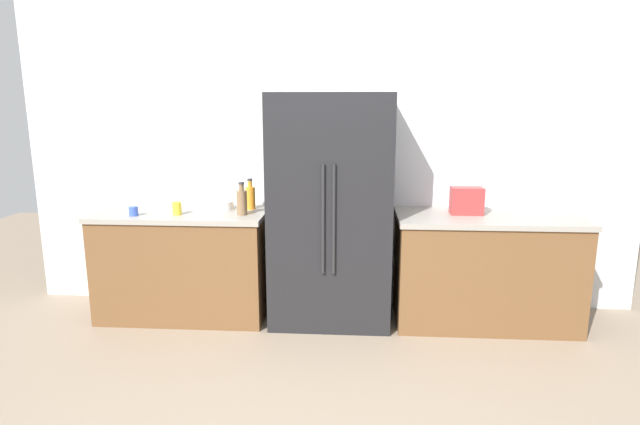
# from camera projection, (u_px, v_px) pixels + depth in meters

# --- Properties ---
(ground_plane) EXTENTS (10.62, 10.62, 0.00)m
(ground_plane) POSITION_uv_depth(u_px,v_px,m) (313.00, 415.00, 2.97)
(ground_plane) COLOR gray
(kitchen_back_panel) EXTENTS (5.31, 0.10, 2.75)m
(kitchen_back_panel) POSITION_uv_depth(u_px,v_px,m) (329.00, 150.00, 4.44)
(kitchen_back_panel) COLOR silver
(kitchen_back_panel) RESTS_ON ground_plane
(counter_left) EXTENTS (1.40, 0.69, 0.90)m
(counter_left) POSITION_uv_depth(u_px,v_px,m) (185.00, 263.00, 4.33)
(counter_left) COLOR brown
(counter_left) RESTS_ON ground_plane
(counter_right) EXTENTS (1.45, 0.69, 0.90)m
(counter_right) POSITION_uv_depth(u_px,v_px,m) (485.00, 269.00, 4.17)
(counter_right) COLOR brown
(counter_right) RESTS_ON ground_plane
(refrigerator) EXTENTS (0.96, 0.69, 1.85)m
(refrigerator) POSITION_uv_depth(u_px,v_px,m) (331.00, 210.00, 4.14)
(refrigerator) COLOR black
(refrigerator) RESTS_ON ground_plane
(toaster) EXTENTS (0.25, 0.14, 0.22)m
(toaster) POSITION_uv_depth(u_px,v_px,m) (467.00, 201.00, 4.11)
(toaster) COLOR red
(toaster) RESTS_ON counter_right
(bottle_a) EXTENTS (0.08, 0.08, 0.26)m
(bottle_a) POSITION_uv_depth(u_px,v_px,m) (250.00, 197.00, 4.31)
(bottle_a) COLOR orange
(bottle_a) RESTS_ON counter_left
(bottle_b) EXTENTS (0.08, 0.08, 0.26)m
(bottle_b) POSITION_uv_depth(u_px,v_px,m) (242.00, 201.00, 4.09)
(bottle_b) COLOR brown
(bottle_b) RESTS_ON counter_left
(cup_a) EXTENTS (0.07, 0.07, 0.07)m
(cup_a) POSITION_uv_depth(u_px,v_px,m) (134.00, 211.00, 4.06)
(cup_a) COLOR blue
(cup_a) RESTS_ON counter_left
(cup_b) EXTENTS (0.07, 0.07, 0.10)m
(cup_b) POSITION_uv_depth(u_px,v_px,m) (177.00, 208.00, 4.10)
(cup_b) COLOR yellow
(cup_b) RESTS_ON counter_left
(bowl_a) EXTENTS (0.17, 0.17, 0.07)m
(bowl_a) POSITION_uv_depth(u_px,v_px,m) (223.00, 205.00, 4.32)
(bowl_a) COLOR white
(bowl_a) RESTS_ON counter_left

